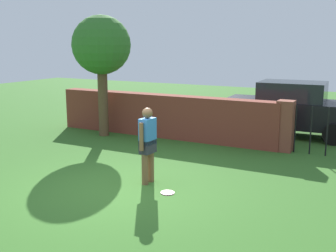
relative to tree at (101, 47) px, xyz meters
name	(u,v)px	position (x,y,z in m)	size (l,w,h in m)	color
ground_plane	(119,189)	(3.25, -3.89, -2.80)	(40.00, 40.00, 0.00)	#336623
brick_wall	(163,116)	(1.75, 0.73, -2.13)	(7.41, 0.50, 1.34)	brown
tree	(101,47)	(0.00, 0.00, 0.00)	(1.82, 1.82, 3.77)	brown
person	(148,142)	(3.59, -3.29, -1.90)	(0.24, 0.54, 1.62)	brown
fence_gate	(336,131)	(6.85, 0.73, -2.10)	(3.02, 0.44, 1.40)	brown
car	(291,109)	(5.28, 2.85, -1.94)	(4.26, 2.05, 1.72)	black
frisbee_pink	(168,193)	(4.24, -3.65, -2.79)	(0.27, 0.27, 0.02)	pink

